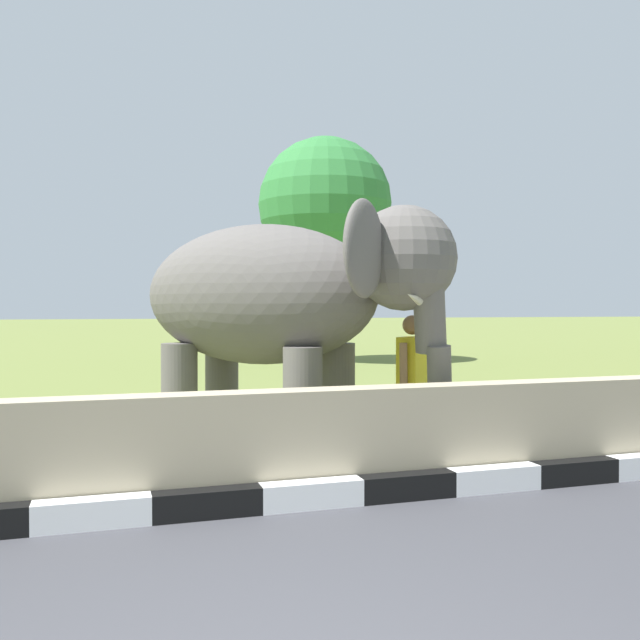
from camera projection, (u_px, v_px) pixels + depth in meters
name	position (u px, v px, depth m)	size (l,w,h in m)	color
striped_curb	(151.00, 509.00, 5.50)	(16.20, 0.20, 0.24)	white
barrier_parapet	(403.00, 438.00, 6.49)	(28.00, 0.36, 1.00)	tan
elephant	(284.00, 298.00, 8.16)	(3.85, 3.82, 2.87)	#615C59
person_handler	(412.00, 377.00, 8.04)	(0.54, 0.51, 1.66)	navy
tree_distant	(325.00, 205.00, 21.97)	(4.28, 4.28, 7.22)	brown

